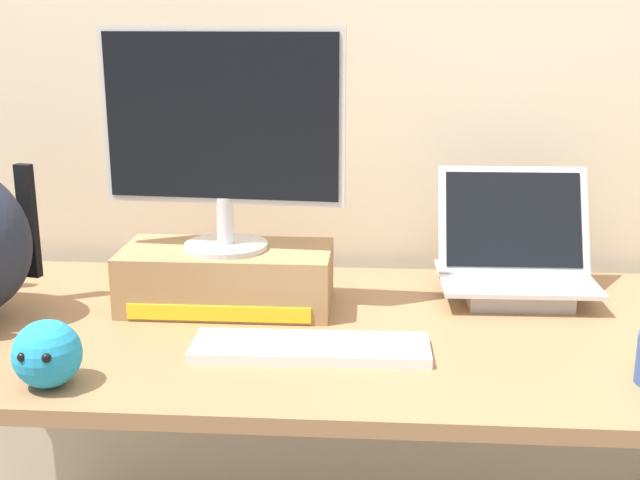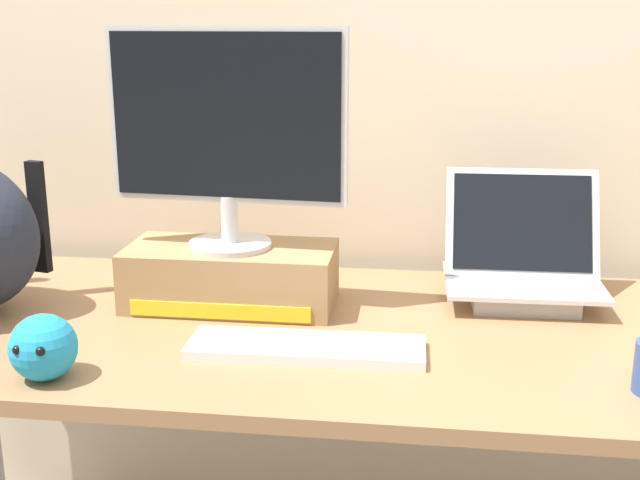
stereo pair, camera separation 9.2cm
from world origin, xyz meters
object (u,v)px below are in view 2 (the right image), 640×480
(open_laptop, at_px, (522,276))
(external_keyboard, at_px, (306,347))
(desktop_monitor, at_px, (227,130))
(plush_toy, at_px, (43,347))
(toner_box_yellow, at_px, (231,276))

(open_laptop, relative_size, external_keyboard, 0.77)
(desktop_monitor, xyz_separation_m, external_keyboard, (0.20, -0.24, -0.37))
(desktop_monitor, relative_size, plush_toy, 4.35)
(open_laptop, bearing_deg, plush_toy, -149.96)
(open_laptop, xyz_separation_m, plush_toy, (-0.86, -0.52, 0.00))
(toner_box_yellow, height_order, open_laptop, open_laptop)
(toner_box_yellow, relative_size, external_keyboard, 1.01)
(toner_box_yellow, xyz_separation_m, desktop_monitor, (-0.00, -0.00, 0.31))
(toner_box_yellow, relative_size, open_laptop, 1.31)
(open_laptop, bearing_deg, desktop_monitor, -171.32)
(toner_box_yellow, bearing_deg, external_keyboard, -50.55)
(desktop_monitor, bearing_deg, plush_toy, -114.84)
(toner_box_yellow, xyz_separation_m, plush_toy, (-0.23, -0.41, -0.01))
(desktop_monitor, distance_m, external_keyboard, 0.48)
(toner_box_yellow, bearing_deg, desktop_monitor, -95.99)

